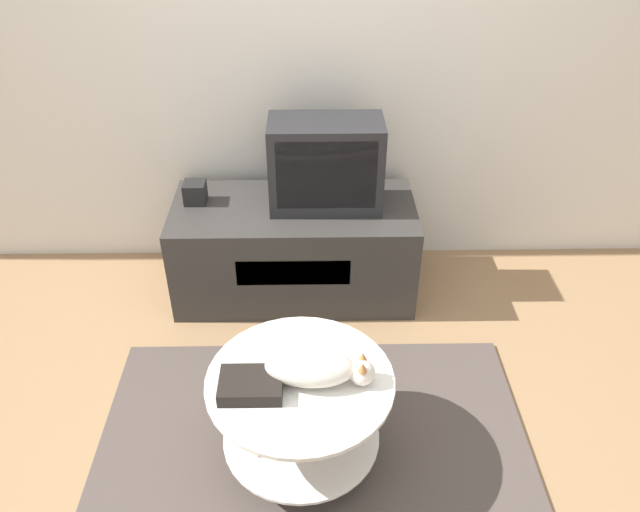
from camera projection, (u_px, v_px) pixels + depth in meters
name	position (u px, v px, depth m)	size (l,w,h in m)	color
ground_plane	(315.00, 466.00, 2.58)	(12.00, 12.00, 0.00)	#93704C
wall_back	(311.00, 36.00, 3.13)	(8.00, 0.05, 2.60)	silver
rug	(315.00, 465.00, 2.57)	(1.83, 1.41, 0.02)	#4C423D
tv_stand	(295.00, 249.00, 3.41)	(1.28, 0.59, 0.53)	#33302D
tv	(327.00, 165.00, 3.14)	(0.57, 0.30, 0.46)	#232326
speaker	(196.00, 192.00, 3.27)	(0.11, 0.11, 0.11)	black
coffee_table	(302.00, 408.00, 2.44)	(0.72, 0.72, 0.45)	#B2B2B7
dvd_box	(252.00, 385.00, 2.28)	(0.23, 0.17, 0.06)	black
cat	(315.00, 368.00, 2.31)	(0.54, 0.21, 0.13)	silver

